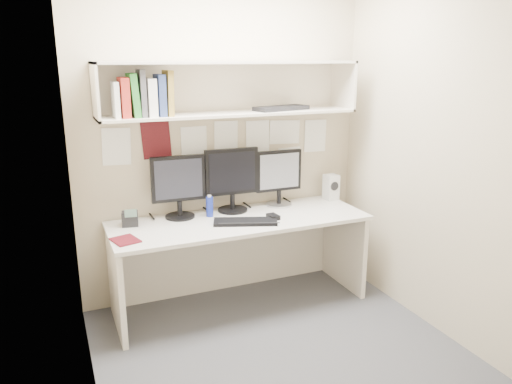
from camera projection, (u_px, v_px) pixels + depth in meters
name	position (u px, v px, depth m)	size (l,w,h in m)	color
floor	(274.00, 344.00, 3.50)	(2.40, 2.00, 0.01)	#424247
wall_back	(224.00, 140.00, 4.05)	(2.40, 0.02, 2.60)	#BBAC8F
wall_front	(369.00, 204.00, 2.27)	(2.40, 0.02, 2.60)	#BBAC8F
wall_left	(76.00, 180.00, 2.71)	(0.02, 2.00, 2.60)	#BBAC8F
wall_right	(425.00, 149.00, 3.62)	(0.02, 2.00, 2.60)	#BBAC8F
desk	(240.00, 262.00, 3.98)	(2.00, 0.70, 0.73)	silver
overhead_hutch	(229.00, 88.00, 3.82)	(2.00, 0.38, 0.40)	silver
pinned_papers	(224.00, 146.00, 4.06)	(1.92, 0.01, 0.48)	white
monitor_left	(178.00, 184.00, 3.86)	(0.42, 0.23, 0.49)	black
monitor_center	(232.00, 178.00, 4.02)	(0.44, 0.24, 0.51)	black
monitor_right	(279.00, 176.00, 4.18)	(0.40, 0.22, 0.47)	#A5A5AA
keyboard	(245.00, 222.00, 3.78)	(0.48, 0.17, 0.02)	black
mouse	(273.00, 217.00, 3.88)	(0.07, 0.11, 0.03)	black
speaker	(331.00, 187.00, 4.39)	(0.12, 0.12, 0.22)	silver
blue_bottle	(210.00, 206.00, 3.92)	(0.06, 0.06, 0.17)	#162697
maroon_notebook	(125.00, 240.00, 3.41)	(0.16, 0.19, 0.01)	#540E16
desk_phone	(130.00, 219.00, 3.71)	(0.13, 0.12, 0.14)	black
book_stack	(143.00, 96.00, 3.50)	(0.41, 0.20, 0.33)	white
hutch_tray	(281.00, 108.00, 3.96)	(0.45, 0.17, 0.03)	black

